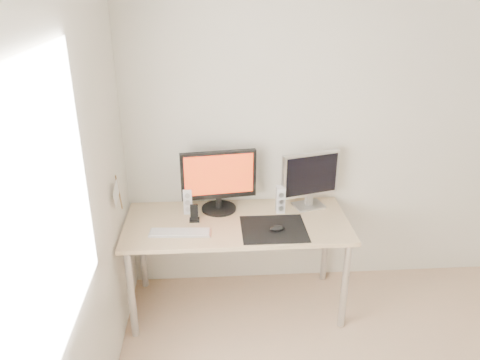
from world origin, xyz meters
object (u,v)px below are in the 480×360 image
speaker_left (188,200)px  speaker_right (280,199)px  main_monitor (219,179)px  phone_dock (194,216)px  desk (237,231)px  keyboard (180,232)px  mouse (277,228)px  second_monitor (310,177)px

speaker_left → speaker_right: same height
main_monitor → phone_dock: main_monitor is taller
phone_dock → desk: bearing=-5.4°
keyboard → speaker_right: bearing=20.9°
speaker_left → keyboard: 0.32m
desk → main_monitor: main_monitor is taller
phone_dock → speaker_left: bearing=109.7°
keyboard → phone_dock: (0.09, 0.17, 0.03)m
mouse → keyboard: mouse is taller
mouse → desk: size_ratio=0.06×
speaker_right → phone_dock: (-0.63, -0.10, -0.06)m
main_monitor → desk: bearing=-57.0°
main_monitor → speaker_left: 0.28m
keyboard → desk: bearing=20.0°
second_monitor → speaker_left: 0.92m
second_monitor → phone_dock: size_ratio=3.44×
desk → speaker_left: speaker_left is taller
speaker_right → second_monitor: bearing=16.8°
main_monitor → second_monitor: bearing=1.3°
second_monitor → speaker_right: (-0.23, -0.07, -0.14)m
second_monitor → speaker_right: 0.28m
speaker_right → keyboard: speaker_right is taller
keyboard → second_monitor: bearing=20.0°
keyboard → phone_dock: size_ratio=3.31×
mouse → keyboard: 0.66m
speaker_left → speaker_right: 0.68m
speaker_right → phone_dock: speaker_right is taller
desk → second_monitor: second_monitor is taller
keyboard → phone_dock: 0.20m
mouse → speaker_left: size_ratio=0.50×
mouse → keyboard: bearing=178.9°
second_monitor → main_monitor: bearing=-178.7°
main_monitor → speaker_right: 0.48m
second_monitor → speaker_left: (-0.91, -0.04, -0.14)m
mouse → desk: 0.33m
speaker_left → mouse: bearing=-27.4°
mouse → phone_dock: (-0.57, 0.19, 0.02)m
second_monitor → phone_dock: 0.90m
speaker_left → phone_dock: bearing=-70.3°
second_monitor → speaker_right: second_monitor is taller
mouse → desk: bearing=149.5°
desk → main_monitor: bearing=123.0°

